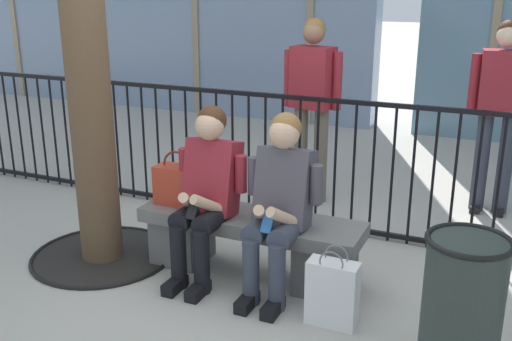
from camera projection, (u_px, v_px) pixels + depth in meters
name	position (u px, v px, depth m)	size (l,w,h in m)	color
ground_plane	(250.00, 273.00, 4.27)	(60.00, 60.00, 0.00)	#B2ADA3
stone_bench	(250.00, 239.00, 4.18)	(1.60, 0.44, 0.45)	slate
seated_person_with_phone	(206.00, 189.00, 4.07)	(0.52, 0.66, 1.21)	black
seated_person_companion	(279.00, 200.00, 3.85)	(0.52, 0.66, 1.21)	#383D4C
handbag_on_bench	(177.00, 184.00, 4.30)	(0.32, 0.17, 0.40)	#B23823
shopping_bag	(332.00, 293.00, 3.58)	(0.31, 0.15, 0.51)	white
bystander_at_railing	(312.00, 97.00, 5.43)	(0.55, 0.30, 1.71)	#6B6051
bystander_further_back	(500.00, 103.00, 5.15)	(0.55, 0.28, 1.71)	#383D4C
plaza_railing	(299.00, 162.00, 4.94)	(9.66, 0.04, 1.13)	black
trash_can	(462.00, 310.00, 2.99)	(0.43, 0.43, 0.82)	#2D3833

